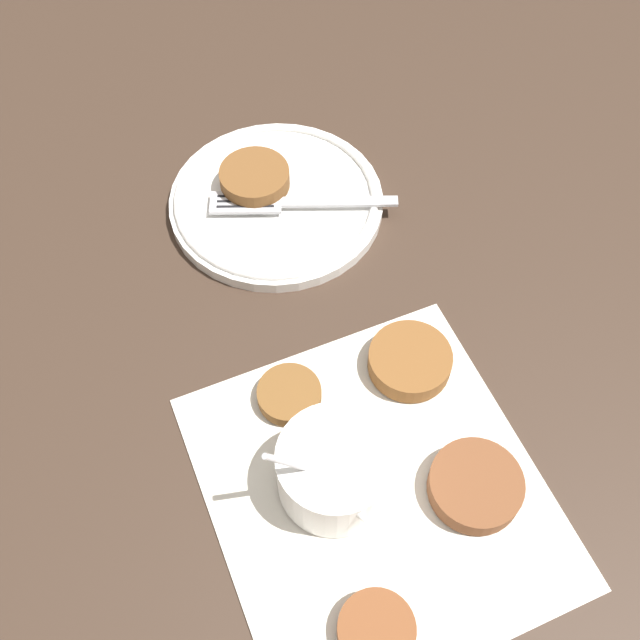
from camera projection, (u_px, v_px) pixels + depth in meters
name	position (u px, v px, depth m)	size (l,w,h in m)	color
ground_plane	(349.00, 486.00, 0.63)	(4.00, 4.00, 0.00)	#38281E
napkin	(375.00, 489.00, 0.63)	(0.30, 0.28, 0.00)	silver
sauce_bowl	(334.00, 472.00, 0.61)	(0.10, 0.10, 0.11)	white
fritter_0	(376.00, 630.00, 0.56)	(0.06, 0.06, 0.02)	brown
fritter_1	(475.00, 486.00, 0.62)	(0.08, 0.08, 0.02)	brown
fritter_2	(410.00, 361.00, 0.68)	(0.08, 0.08, 0.02)	brown
fritter_3	(289.00, 394.00, 0.67)	(0.06, 0.06, 0.01)	brown
serving_plate	(276.00, 200.00, 0.79)	(0.23, 0.23, 0.02)	white
fritter_on_plate	(255.00, 178.00, 0.78)	(0.07, 0.07, 0.02)	brown
fork	(283.00, 202.00, 0.78)	(0.10, 0.19, 0.00)	silver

